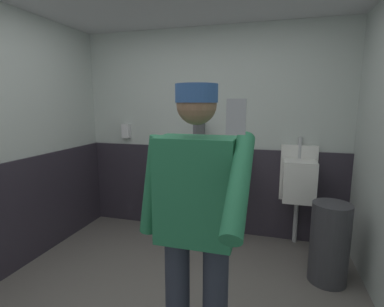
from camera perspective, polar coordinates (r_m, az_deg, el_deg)
wall_back at (r=3.63m, az=3.63°, el=4.15°), size 3.83×0.12×2.51m
wainscot_band_back at (r=3.70m, az=3.26°, el=-7.07°), size 3.23×0.03×1.07m
urinal_left at (r=3.62m, az=-4.07°, el=-3.51°), size 0.40×0.34×1.24m
urinal_middle at (r=3.44m, az=7.78°, el=-4.28°), size 0.40×0.34×1.24m
urinal_right at (r=3.42m, az=20.35°, el=-4.90°), size 0.40×0.34×1.24m
privacy_divider_panel at (r=3.41m, az=1.42°, el=-1.35°), size 0.04×0.40×0.90m
person at (r=1.58m, az=0.76°, el=-13.18°), size 0.62×0.60×1.71m
cell_phone at (r=0.91m, az=8.71°, el=7.16°), size 0.06×0.03×0.11m
trash_bin at (r=2.99m, az=25.52°, el=-15.67°), size 0.34×0.34×0.74m
soap_dispenser at (r=3.93m, az=-12.90°, el=4.39°), size 0.10×0.07×0.18m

